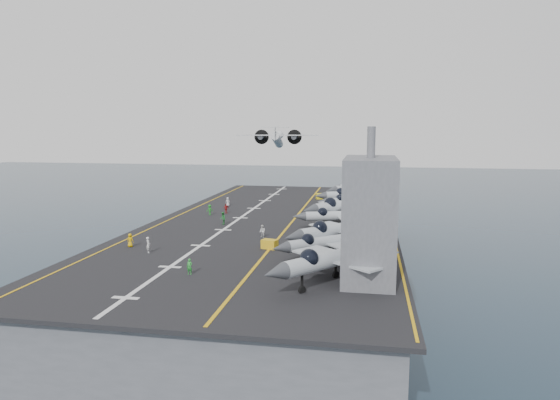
% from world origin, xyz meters
% --- Properties ---
extents(ground, '(500.00, 500.00, 0.00)m').
position_xyz_m(ground, '(0.00, 0.00, 0.00)').
color(ground, '#142135').
rests_on(ground, ground).
extents(hull, '(36.00, 90.00, 10.00)m').
position_xyz_m(hull, '(0.00, 0.00, 5.00)').
color(hull, '#56595E').
rests_on(hull, ground).
extents(flight_deck, '(38.00, 92.00, 0.40)m').
position_xyz_m(flight_deck, '(0.00, 0.00, 10.20)').
color(flight_deck, black).
rests_on(flight_deck, hull).
extents(foul_line, '(0.35, 90.00, 0.02)m').
position_xyz_m(foul_line, '(3.00, 0.00, 10.42)').
color(foul_line, gold).
rests_on(foul_line, flight_deck).
extents(landing_centerline, '(0.50, 90.00, 0.02)m').
position_xyz_m(landing_centerline, '(-6.00, 0.00, 10.42)').
color(landing_centerline, silver).
rests_on(landing_centerline, flight_deck).
extents(deck_edge_port, '(0.25, 90.00, 0.02)m').
position_xyz_m(deck_edge_port, '(-17.00, 0.00, 10.42)').
color(deck_edge_port, gold).
rests_on(deck_edge_port, flight_deck).
extents(deck_edge_stbd, '(0.25, 90.00, 0.02)m').
position_xyz_m(deck_edge_stbd, '(18.50, 0.00, 10.42)').
color(deck_edge_stbd, gold).
rests_on(deck_edge_stbd, flight_deck).
extents(island_superstructure, '(5.00, 10.00, 15.00)m').
position_xyz_m(island_superstructure, '(15.00, -30.00, 17.90)').
color(island_superstructure, '#56595E').
rests_on(island_superstructure, flight_deck).
extents(fighter_jet_0, '(17.51, 18.24, 5.29)m').
position_xyz_m(fighter_jet_0, '(11.81, -32.58, 13.05)').
color(fighter_jet_0, '#8E969C').
rests_on(fighter_jet_0, flight_deck).
extents(fighter_jet_1, '(15.34, 14.76, 4.45)m').
position_xyz_m(fighter_jet_1, '(10.58, -23.89, 12.63)').
color(fighter_jet_1, '#9097A0').
rests_on(fighter_jet_1, flight_deck).
extents(fighter_jet_2, '(17.86, 18.03, 5.29)m').
position_xyz_m(fighter_jet_2, '(11.62, -18.66, 13.04)').
color(fighter_jet_2, gray).
rests_on(fighter_jet_2, flight_deck).
extents(fighter_jet_3, '(14.91, 12.02, 4.50)m').
position_xyz_m(fighter_jet_3, '(11.13, -6.76, 12.65)').
color(fighter_jet_3, '#A2ACB2').
rests_on(fighter_jet_3, flight_deck).
extents(fighter_jet_4, '(18.78, 19.29, 5.62)m').
position_xyz_m(fighter_jet_4, '(11.46, 0.04, 13.21)').
color(fighter_jet_4, gray).
rests_on(fighter_jet_4, flight_deck).
extents(fighter_jet_5, '(15.52, 13.65, 4.51)m').
position_xyz_m(fighter_jet_5, '(12.59, 8.97, 12.66)').
color(fighter_jet_5, '#A3ADB3').
rests_on(fighter_jet_5, flight_deck).
extents(fighter_jet_6, '(17.21, 14.48, 5.08)m').
position_xyz_m(fighter_jet_6, '(12.83, 14.62, 12.94)').
color(fighter_jet_6, gray).
rests_on(fighter_jet_6, flight_deck).
extents(fighter_jet_7, '(18.56, 18.88, 5.52)m').
position_xyz_m(fighter_jet_7, '(12.91, 24.29, 13.16)').
color(fighter_jet_7, gray).
rests_on(fighter_jet_7, flight_deck).
extents(fighter_jet_8, '(15.09, 14.72, 4.40)m').
position_xyz_m(fighter_jet_8, '(12.73, 31.90, 12.60)').
color(fighter_jet_8, '#949AA4').
rests_on(fighter_jet_8, flight_deck).
extents(tow_cart_a, '(2.15, 1.70, 1.13)m').
position_xyz_m(tow_cart_a, '(2.95, -19.93, 10.97)').
color(tow_cart_a, gold).
rests_on(tow_cart_a, flight_deck).
extents(tow_cart_b, '(1.98, 1.46, 1.09)m').
position_xyz_m(tow_cart_b, '(6.67, 2.93, 10.94)').
color(tow_cart_b, gold).
rests_on(tow_cart_b, flight_deck).
extents(tow_cart_c, '(2.22, 1.74, 1.17)m').
position_xyz_m(tow_cart_c, '(5.06, 24.61, 10.99)').
color(tow_cart_c, yellow).
rests_on(tow_cart_c, flight_deck).
extents(crew_0, '(1.05, 0.72, 1.72)m').
position_xyz_m(crew_0, '(-14.50, -22.16, 11.26)').
color(crew_0, '#DDA707').
rests_on(crew_0, flight_deck).
extents(crew_1, '(1.18, 1.38, 1.93)m').
position_xyz_m(crew_1, '(-10.99, -24.47, 11.37)').
color(crew_1, silver).
rests_on(crew_1, flight_deck).
extents(crew_2, '(1.15, 1.39, 1.98)m').
position_xyz_m(crew_2, '(-7.21, -6.00, 11.39)').
color(crew_2, '#238033').
rests_on(crew_2, flight_deck).
extents(crew_3, '(1.30, 1.23, 1.80)m').
position_xyz_m(crew_3, '(-11.86, 1.78, 11.30)').
color(crew_3, '#197E1F').
rests_on(crew_3, flight_deck).
extents(crew_4, '(1.19, 0.99, 1.69)m').
position_xyz_m(crew_4, '(-9.58, 3.93, 11.25)').
color(crew_4, '#B21919').
rests_on(crew_4, flight_deck).
extents(crew_5, '(1.22, 1.12, 1.69)m').
position_xyz_m(crew_5, '(-11.58, 11.94, 11.24)').
color(crew_5, silver).
rests_on(crew_5, flight_deck).
extents(crew_6, '(1.03, 0.73, 1.64)m').
position_xyz_m(crew_6, '(-2.96, -32.16, 11.22)').
color(crew_6, green).
rests_on(crew_6, flight_deck).
extents(crew_7, '(1.23, 1.22, 1.73)m').
position_xyz_m(crew_7, '(0.75, -13.91, 11.27)').
color(crew_7, silver).
rests_on(crew_7, flight_deck).
extents(transport_plane, '(23.80, 17.36, 5.31)m').
position_xyz_m(transport_plane, '(-10.04, 56.02, 21.90)').
color(transport_plane, white).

